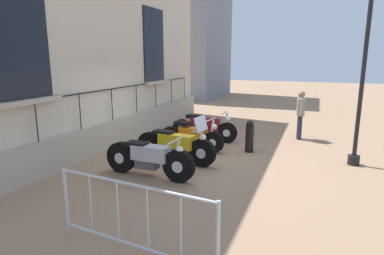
{
  "coord_description": "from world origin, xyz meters",
  "views": [
    {
      "loc": [
        3.38,
        -7.84,
        2.62
      ],
      "look_at": [
        0.34,
        0.0,
        0.8
      ],
      "focal_mm": 30.29,
      "sensor_mm": 36.0,
      "label": 1
    }
  ],
  "objects": [
    {
      "name": "motorcycle_maroon",
      "position": [
        0.09,
        1.73,
        0.44
      ],
      "size": [
        2.18,
        0.56,
        0.97
      ],
      "color": "black",
      "rests_on": "ground_plane"
    },
    {
      "name": "motorcycle_yellow",
      "position": [
        0.13,
        -0.61,
        0.45
      ],
      "size": [
        2.25,
        0.69,
        1.25
      ],
      "color": "black",
      "rests_on": "ground_plane"
    },
    {
      "name": "motorcycle_silver",
      "position": [
        0.01,
        -1.77,
        0.43
      ],
      "size": [
        2.22,
        0.72,
        0.92
      ],
      "color": "black",
      "rests_on": "ground_plane"
    },
    {
      "name": "distant_building",
      "position": [
        -5.42,
        13.22,
        5.07
      ],
      "size": [
        5.26,
        5.74,
        10.13
      ],
      "color": "gray",
      "rests_on": "ground_plane"
    },
    {
      "name": "pedestrian_standing",
      "position": [
        2.92,
        3.06,
        0.88
      ],
      "size": [
        0.27,
        0.53,
        1.57
      ],
      "color": "#23283D",
      "rests_on": "ground_plane"
    },
    {
      "name": "lamppost",
      "position": [
        4.35,
        0.81,
        2.69
      ],
      "size": [
        0.35,
        0.35,
        4.5
      ],
      "color": "black",
      "rests_on": "ground_plane"
    },
    {
      "name": "crowd_barrier",
      "position": [
        1.23,
        -4.46,
        0.57
      ],
      "size": [
        2.48,
        0.3,
        1.05
      ],
      "color": "#B7B7BF",
      "rests_on": "ground_plane"
    },
    {
      "name": "building_facade",
      "position": [
        -2.55,
        0.0,
        3.59
      ],
      "size": [
        0.82,
        13.04,
        7.44
      ],
      "color": "beige",
      "rests_on": "ground_plane"
    },
    {
      "name": "bollard",
      "position": [
        1.7,
        0.98,
        0.46
      ],
      "size": [
        0.24,
        0.24,
        0.91
      ],
      "color": "black",
      "rests_on": "ground_plane"
    },
    {
      "name": "ground_plane",
      "position": [
        0.0,
        0.0,
        0.0
      ],
      "size": [
        60.0,
        60.0,
        0.0
      ],
      "primitive_type": "plane",
      "color": "#9E7A5B"
    },
    {
      "name": "motorcycle_orange",
      "position": [
        0.1,
        0.61,
        0.4
      ],
      "size": [
        2.01,
        0.66,
        0.95
      ],
      "color": "black",
      "rests_on": "ground_plane"
    }
  ]
}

